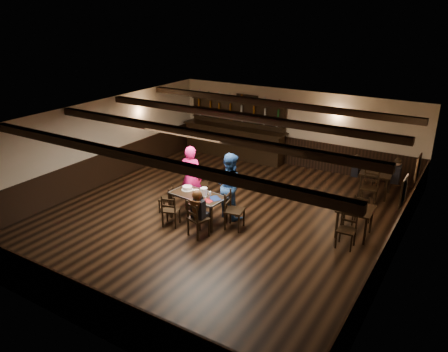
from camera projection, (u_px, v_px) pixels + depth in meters
The scene contains 25 objects.
ground at pixel (219, 217), 11.90m from camera, with size 10.00×10.00×0.00m, color black.
room_shell at pixel (220, 156), 11.29m from camera, with size 9.02×10.02×2.71m.
dining_table at pixel (198, 198), 11.49m from camera, with size 1.56×0.89×0.75m.
chair_near_left at pixel (170, 208), 11.23m from camera, with size 0.51×0.50×0.88m.
chair_near_right at pixel (196, 217), 10.69m from camera, with size 0.55×0.54×0.96m.
chair_end_left at pixel (168, 197), 12.05m from camera, with size 0.42×0.43×0.77m.
chair_end_right at pixel (231, 207), 11.14m from camera, with size 0.52×0.54×1.00m.
chair_far_pushed at pixel (201, 181), 12.99m from camera, with size 0.56×0.55×0.88m.
woman_pink at pixel (191, 177), 12.18m from camera, with size 0.66×0.44×1.82m, color #FF1A78.
man_blue at pixel (230, 185), 11.65m from camera, with size 0.88×0.69×1.81m, color navy.
seated_person at pixel (198, 206), 10.63m from camera, with size 0.33×0.50×0.82m.
cake at pixel (187, 188), 11.75m from camera, with size 0.32×0.32×0.10m.
plate_stack_a at pixel (196, 192), 11.43m from camera, with size 0.15×0.15×0.14m, color white.
plate_stack_b at pixel (204, 192), 11.36m from camera, with size 0.19×0.19×0.22m, color white.
tea_light at pixel (201, 192), 11.54m from camera, with size 0.05×0.05×0.06m.
salt_shaker at pixel (206, 198), 11.16m from camera, with size 0.03×0.03×0.08m, color silver.
pepper_shaker at pixel (209, 198), 11.18m from camera, with size 0.03×0.03×0.08m, color #A5A8AD.
drink_glass at pixel (210, 193), 11.41m from camera, with size 0.07×0.07×0.10m, color silver.
menu_red at pixel (208, 201), 11.10m from camera, with size 0.26×0.18×0.00m, color maroon.
menu_blue at pixel (215, 198), 11.23m from camera, with size 0.34×0.24×0.00m, color #0E1D48.
bar_counter at pixel (235, 138), 16.48m from camera, with size 4.15×0.70×2.20m.
back_table_a at pixel (356, 212), 10.74m from camera, with size 0.86×0.86×0.75m.
back_table_b at pixel (376, 175), 13.06m from camera, with size 0.95×0.95×0.75m.
bg_patron_left at pixel (356, 165), 13.40m from camera, with size 0.22×0.34×0.68m.
bg_patron_right at pixel (397, 170), 12.87m from camera, with size 0.24×0.38×0.77m.
Camera 1 is at (5.70, -9.01, 5.40)m, focal length 35.00 mm.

